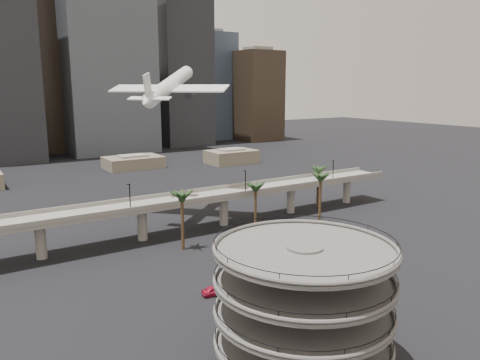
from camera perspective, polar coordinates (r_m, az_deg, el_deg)
ground at (r=74.52m, az=13.40°, el=-17.05°), size 700.00×700.00×0.00m
parking_ramp at (r=59.41m, az=7.75°, el=-13.88°), size 22.20×22.20×17.35m
overpass at (r=114.04m, az=-6.76°, el=-2.80°), size 130.00×9.30×14.70m
palm_trees at (r=117.92m, az=4.24°, el=-0.31°), size 54.40×18.40×14.00m
low_buildings at (r=197.41m, az=-16.21°, el=1.51°), size 135.00×27.50×6.80m
skyline at (r=269.30m, az=-19.77°, el=12.67°), size 269.00×86.00×121.22m
airborne_jet at (r=125.72m, az=-8.59°, el=11.28°), size 28.10×27.98×12.33m
car_a at (r=82.27m, az=-2.98°, el=-13.25°), size 5.05×2.57×1.65m
car_b at (r=97.05m, az=15.58°, el=-9.84°), size 4.34×2.63×1.35m
car_c at (r=98.00m, az=16.60°, el=-9.66°), size 5.17×4.29×1.41m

